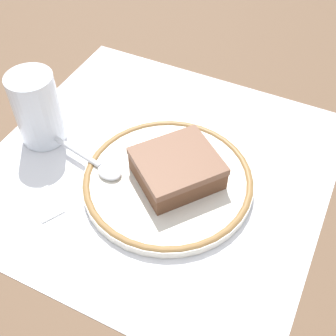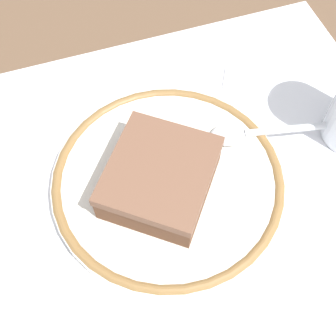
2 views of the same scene
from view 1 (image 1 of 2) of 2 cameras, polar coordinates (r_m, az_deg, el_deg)
ground_plane at (r=0.58m, az=-1.41°, el=0.11°), size 2.40×2.40×0.00m
placemat at (r=0.58m, az=-1.41°, el=0.16°), size 0.44×0.43×0.00m
plate at (r=0.56m, az=-0.00°, el=-1.66°), size 0.22×0.22×0.01m
cake_slice at (r=0.54m, az=1.18°, el=-0.02°), size 0.13×0.13×0.04m
spoon at (r=0.57m, az=-9.56°, el=0.71°), size 0.13×0.04×0.01m
cup at (r=0.62m, az=-16.61°, el=6.97°), size 0.06×0.06×0.10m
sugar_packet at (r=0.56m, az=-15.82°, el=-4.37°), size 0.06×0.05×0.01m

